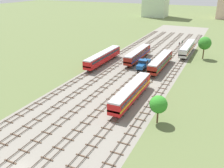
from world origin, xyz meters
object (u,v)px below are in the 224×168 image
at_px(diesel_railcar_centre_right_nearest, 131,92).
at_px(signal_post_nearest, 182,45).
at_px(diesel_railcar_centre_left_far, 138,54).
at_px(shunter_loco_centre_mid, 143,64).
at_px(diesel_railcar_right_farther, 187,48).
at_px(diesel_railcar_centre_right_midfar, 161,61).
at_px(passenger_coach_far_left_near, 103,57).
at_px(signal_post_near, 179,47).

distance_m(diesel_railcar_centre_right_nearest, signal_post_nearest, 49.62).
bearing_deg(diesel_railcar_centre_left_far, shunter_loco_centre_mid, -59.39).
xyz_separation_m(diesel_railcar_centre_left_far, signal_post_nearest, (11.97, 17.91, 0.62)).
distance_m(diesel_railcar_centre_left_far, diesel_railcar_right_farther, 21.65).
bearing_deg(diesel_railcar_centre_right_midfar, shunter_loco_centre_mid, -148.88).
xyz_separation_m(shunter_loco_centre_mid, diesel_railcar_right_farther, (9.57, 24.29, 0.59)).
relative_size(diesel_railcar_centre_right_nearest, diesel_railcar_centre_right_midfar, 1.00).
bearing_deg(diesel_railcar_centre_right_nearest, diesel_railcar_centre_left_far, 106.83).
bearing_deg(passenger_coach_far_left_near, signal_post_nearest, 50.51).
xyz_separation_m(diesel_railcar_right_farther, signal_post_near, (-2.39, -4.53, 0.95)).
bearing_deg(diesel_railcar_right_farther, diesel_railcar_centre_left_far, -131.56).
bearing_deg(passenger_coach_far_left_near, diesel_railcar_centre_left_far, 40.71).
xyz_separation_m(shunter_loco_centre_mid, signal_post_nearest, (7.18, 26.00, 1.20)).
bearing_deg(diesel_railcar_centre_right_midfar, signal_post_near, 81.92).
xyz_separation_m(passenger_coach_far_left_near, diesel_railcar_right_farther, (23.94, 24.44, -0.02)).
height_order(passenger_coach_far_left_near, diesel_railcar_centre_left_far, same).
relative_size(diesel_railcar_centre_right_nearest, passenger_coach_far_left_near, 0.93).
height_order(diesel_railcar_centre_right_nearest, diesel_railcar_right_farther, same).
bearing_deg(diesel_railcar_centre_left_far, signal_post_nearest, 56.24).
xyz_separation_m(shunter_loco_centre_mid, signal_post_near, (7.18, 19.76, 1.54)).
bearing_deg(passenger_coach_far_left_near, diesel_railcar_right_farther, 45.59).
bearing_deg(diesel_railcar_centre_left_far, passenger_coach_far_left_near, -139.29).
xyz_separation_m(diesel_railcar_centre_right_midfar, signal_post_near, (2.39, 16.87, 0.95)).
height_order(diesel_railcar_centre_right_midfar, diesel_railcar_right_farther, same).
bearing_deg(diesel_railcar_right_farther, passenger_coach_far_left_near, -134.41).
distance_m(diesel_railcar_centre_right_nearest, shunter_loco_centre_mid, 24.05).
distance_m(passenger_coach_far_left_near, diesel_railcar_centre_right_midfar, 19.39).
bearing_deg(diesel_railcar_right_farther, diesel_railcar_centre_right_midfar, -102.61).
bearing_deg(passenger_coach_far_left_near, shunter_loco_centre_mid, 0.59).
relative_size(diesel_railcar_centre_left_far, signal_post_near, 3.66).
distance_m(diesel_railcar_centre_right_nearest, diesel_railcar_right_farther, 48.09).
relative_size(signal_post_nearest, signal_post_near, 0.90).
relative_size(passenger_coach_far_left_near, shunter_loco_centre_mid, 2.60).
xyz_separation_m(passenger_coach_far_left_near, signal_post_nearest, (21.54, 26.15, 0.60)).
relative_size(passenger_coach_far_left_near, signal_post_near, 3.92).
height_order(diesel_railcar_centre_right_midfar, signal_post_near, signal_post_near).
distance_m(passenger_coach_far_left_near, signal_post_near, 29.35).
bearing_deg(signal_post_nearest, diesel_railcar_centre_right_nearest, -92.77).
xyz_separation_m(shunter_loco_centre_mid, diesel_railcar_centre_right_midfar, (4.79, 2.89, 0.59)).
bearing_deg(passenger_coach_far_left_near, diesel_railcar_centre_right_nearest, -50.72).
xyz_separation_m(diesel_railcar_centre_right_nearest, diesel_railcar_centre_right_midfar, (0.00, 26.45, 0.00)).
distance_m(diesel_railcar_right_farther, signal_post_nearest, 3.01).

